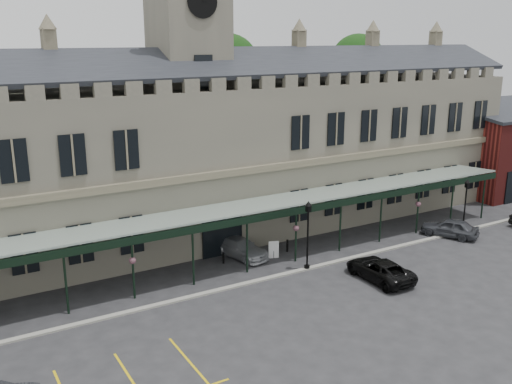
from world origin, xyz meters
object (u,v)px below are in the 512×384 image
clock_tower (189,71)px  car_van (380,270)px  station_building (192,158)px  lamp_post_right (465,202)px  sign_board (274,250)px  lamp_post_mid (308,229)px  car_right_a (450,227)px  car_taxi (240,248)px

clock_tower → car_van: (7.00, -14.30, -12.40)m
station_building → lamp_post_right: bearing=-29.0°
sign_board → clock_tower: bearing=130.7°
station_building → sign_board: (2.95, -7.42, -5.84)m
station_building → lamp_post_right: size_ratio=13.06×
car_van → sign_board: bearing=-59.3°
lamp_post_mid → lamp_post_right: size_ratio=1.08×
clock_tower → sign_board: size_ratio=19.13×
lamp_post_mid → car_van: size_ratio=0.97×
station_building → car_right_a: size_ratio=13.46×
clock_tower → lamp_post_mid: size_ratio=5.00×
lamp_post_right → sign_board: bearing=168.7°
car_taxi → station_building: bearing=83.7°
station_building → car_right_a: station_building is taller
car_taxi → lamp_post_mid: bearing=-73.8°
station_building → clock_tower: (0.00, 0.09, 6.64)m
sign_board → car_van: (4.05, -6.79, 0.08)m
lamp_post_mid → car_van: 5.45m
clock_tower → car_right_a: bearing=-31.2°
lamp_post_mid → car_right_a: 14.06m
lamp_post_mid → car_taxi: size_ratio=1.04×
car_taxi → car_right_a: car_right_a is taller
station_building → sign_board: 9.89m
sign_board → car_van: size_ratio=0.25×
lamp_post_mid → sign_board: 3.87m
station_building → car_van: 16.86m
lamp_post_mid → lamp_post_right: bearing=-1.0°
lamp_post_right → car_van: (-12.26, -3.54, -2.01)m
sign_board → car_taxi: (-1.95, 1.51, 0.06)m
car_taxi → car_right_a: size_ratio=1.07×
lamp_post_mid → car_taxi: lamp_post_mid is taller
station_building → clock_tower: 6.64m
lamp_post_mid → clock_tower: bearing=110.0°
lamp_post_right → car_van: bearing=-163.9°
lamp_post_right → car_taxi: bearing=165.4°
lamp_post_right → sign_board: lamp_post_right is taller
clock_tower → sign_board: 14.86m
station_building → lamp_post_right: (19.26, -10.67, -3.74)m
sign_board → car_taxi: bearing=161.5°
car_van → lamp_post_mid: bearing=-50.2°
car_van → lamp_post_right: bearing=-164.0°
station_building → lamp_post_mid: 11.63m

